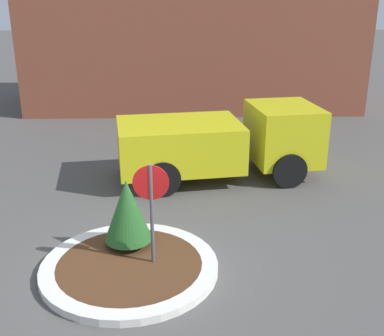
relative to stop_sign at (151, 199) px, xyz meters
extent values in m
plane|color=#514F4C|center=(-0.45, -0.05, -1.48)|extent=(120.00, 120.00, 0.00)
cylinder|color=silver|center=(-0.45, -0.05, -1.41)|extent=(3.41, 3.41, 0.15)
cylinder|color=#4C2D19|center=(-0.45, -0.05, -1.40)|extent=(2.80, 2.80, 0.15)
cylinder|color=#4C4C51|center=(0.00, 0.00, -0.41)|extent=(0.07, 0.07, 2.15)
cylinder|color=#B71414|center=(0.00, 0.00, 0.32)|extent=(0.67, 0.03, 0.67)
cylinder|color=brown|center=(-0.53, 0.68, -1.26)|extent=(0.08, 0.08, 0.13)
cone|color=#235623|center=(-0.53, 0.68, -0.55)|extent=(0.97, 0.97, 1.29)
cube|color=gold|center=(3.52, 5.10, -0.25)|extent=(2.09, 2.41, 1.60)
cube|color=gold|center=(0.53, 4.66, -0.43)|extent=(3.65, 2.75, 1.24)
cube|color=black|center=(4.14, 5.19, 0.03)|extent=(0.32, 1.93, 0.56)
cylinder|color=black|center=(3.20, 6.11, -1.00)|extent=(0.99, 0.39, 0.96)
cylinder|color=black|center=(3.51, 4.03, -1.00)|extent=(0.99, 0.39, 0.96)
cylinder|color=black|center=(-0.23, 5.61, -1.00)|extent=(0.99, 0.39, 0.96)
cylinder|color=black|center=(0.08, 3.53, -1.00)|extent=(0.99, 0.39, 0.96)
cube|color=brown|center=(1.23, 14.76, 1.65)|extent=(14.54, 6.00, 6.27)
camera|label=1|loc=(0.51, -8.11, 3.60)|focal=45.00mm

